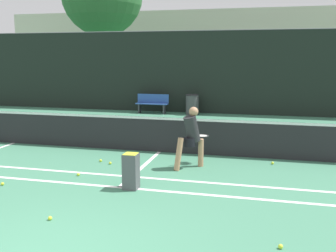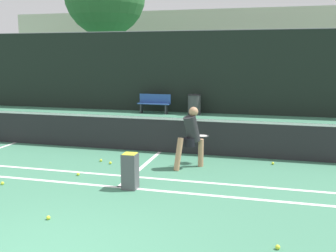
{
  "view_description": "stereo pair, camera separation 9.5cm",
  "coord_description": "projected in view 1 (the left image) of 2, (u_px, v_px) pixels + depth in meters",
  "views": [
    {
      "loc": [
        2.74,
        -3.87,
        2.58
      ],
      "look_at": [
        0.54,
        4.91,
        0.95
      ],
      "focal_mm": 42.0,
      "sensor_mm": 36.0,
      "label": 1
    },
    {
      "loc": [
        2.83,
        -3.85,
        2.58
      ],
      "look_at": [
        0.54,
        4.91,
        0.95
      ],
      "focal_mm": 42.0,
      "sensor_mm": 36.0,
      "label": 2
    }
  ],
  "objects": [
    {
      "name": "court_baseline_near",
      "position": [
        119.0,
        187.0,
        7.78
      ],
      "size": [
        11.0,
        0.1,
        0.01
      ],
      "primitive_type": "cube",
      "color": "white",
      "rests_on": "ground"
    },
    {
      "name": "court_service_line",
      "position": [
        131.0,
        177.0,
        8.47
      ],
      "size": [
        8.25,
        0.1,
        0.01
      ],
      "primitive_type": "cube",
      "color": "white",
      "rests_on": "ground"
    },
    {
      "name": "court_center_mark",
      "position": [
        143.0,
        167.0,
        9.21
      ],
      "size": [
        0.1,
        3.01,
        0.01
      ],
      "primitive_type": "cube",
      "color": "white",
      "rests_on": "ground"
    },
    {
      "name": "net",
      "position": [
        159.0,
        133.0,
        10.56
      ],
      "size": [
        11.09,
        0.09,
        1.07
      ],
      "color": "slate",
      "rests_on": "ground"
    },
    {
      "name": "fence_back",
      "position": [
        204.0,
        72.0,
        17.55
      ],
      "size": [
        24.0,
        0.06,
        3.68
      ],
      "color": "black",
      "rests_on": "ground"
    },
    {
      "name": "player_practicing",
      "position": [
        191.0,
        135.0,
        9.01
      ],
      "size": [
        0.78,
        1.11,
        1.43
      ],
      "rotation": [
        0.0,
        0.0,
        0.8
      ],
      "color": "tan",
      "rests_on": "ground"
    },
    {
      "name": "tennis_ball_scattered_1",
      "position": [
        110.0,
        163.0,
        9.43
      ],
      "size": [
        0.07,
        0.07,
        0.07
      ],
      "primitive_type": "sphere",
      "color": "#D1E033",
      "rests_on": "ground"
    },
    {
      "name": "tennis_ball_scattered_2",
      "position": [
        78.0,
        174.0,
        8.52
      ],
      "size": [
        0.07,
        0.07,
        0.07
      ],
      "primitive_type": "sphere",
      "color": "#D1E033",
      "rests_on": "ground"
    },
    {
      "name": "tennis_ball_scattered_3",
      "position": [
        273.0,
        163.0,
        9.43
      ],
      "size": [
        0.07,
        0.07,
        0.07
      ],
      "primitive_type": "sphere",
      "color": "#D1E033",
      "rests_on": "ground"
    },
    {
      "name": "tennis_ball_scattered_5",
      "position": [
        101.0,
        161.0,
        9.65
      ],
      "size": [
        0.07,
        0.07,
        0.07
      ],
      "primitive_type": "sphere",
      "color": "#D1E033",
      "rests_on": "ground"
    },
    {
      "name": "tennis_ball_scattered_6",
      "position": [
        50.0,
        218.0,
        6.23
      ],
      "size": [
        0.07,
        0.07,
        0.07
      ],
      "primitive_type": "sphere",
      "color": "#D1E033",
      "rests_on": "ground"
    },
    {
      "name": "tennis_ball_scattered_8",
      "position": [
        2.0,
        184.0,
        7.9
      ],
      "size": [
        0.07,
        0.07,
        0.07
      ],
      "primitive_type": "sphere",
      "color": "#D1E033",
      "rests_on": "ground"
    },
    {
      "name": "tennis_ball_scattered_9",
      "position": [
        281.0,
        246.0,
        5.31
      ],
      "size": [
        0.07,
        0.07,
        0.07
      ],
      "primitive_type": "sphere",
      "color": "#D1E033",
      "rests_on": "ground"
    },
    {
      "name": "ball_hopper",
      "position": [
        131.0,
        170.0,
        7.65
      ],
      "size": [
        0.28,
        0.28,
        0.71
      ],
      "color": "#4C4C51",
      "rests_on": "ground"
    },
    {
      "name": "courtside_bench",
      "position": [
        152.0,
        103.0,
        17.71
      ],
      "size": [
        1.47,
        0.42,
        0.86
      ],
      "rotation": [
        0.0,
        0.0,
        -0.02
      ],
      "color": "#2D519E",
      "rests_on": "ground"
    },
    {
      "name": "trash_bin",
      "position": [
        192.0,
        104.0,
        17.34
      ],
      "size": [
        0.6,
        0.6,
        0.88
      ],
      "color": "#3F3F42",
      "rests_on": "ground"
    },
    {
      "name": "parked_car",
      "position": [
        275.0,
        96.0,
        19.81
      ],
      "size": [
        1.77,
        4.02,
        1.31
      ],
      "color": "navy",
      "rests_on": "ground"
    },
    {
      "name": "building_far",
      "position": [
        231.0,
        50.0,
        30.15
      ],
      "size": [
        36.0,
        2.4,
        5.96
      ],
      "primitive_type": "cube",
      "color": "beige",
      "rests_on": "ground"
    }
  ]
}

